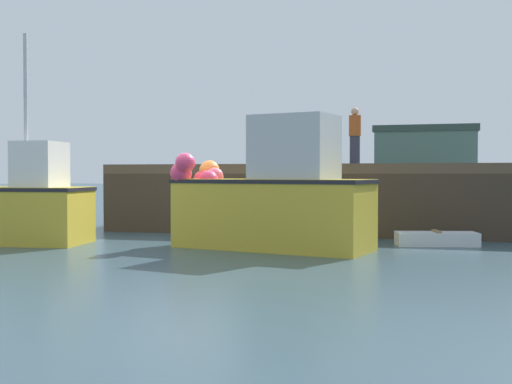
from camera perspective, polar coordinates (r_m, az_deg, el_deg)
ground at (r=14.70m, az=-7.23°, el=-4.77°), size 120.00×160.00×0.10m
pier at (r=19.60m, az=7.52°, el=1.51°), size 12.02×8.50×1.84m
fishing_boat_near_left at (r=15.40m, az=-19.49°, el=-1.14°), size 2.86×1.78×4.73m
fishing_boat_near_right at (r=13.47m, az=1.55°, el=-0.53°), size 4.43×2.39×2.78m
rowboat at (r=14.73m, az=15.71°, el=-4.02°), size 1.85×1.04×0.34m
dockworker at (r=18.46m, az=8.76°, el=4.91°), size 0.34×0.34×1.62m
warehouse at (r=52.09m, az=14.78°, el=2.77°), size 7.84×4.30×5.31m
mooring_buoy_foreground at (r=16.81m, az=-20.36°, el=-2.79°), size 0.54×0.54×0.71m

